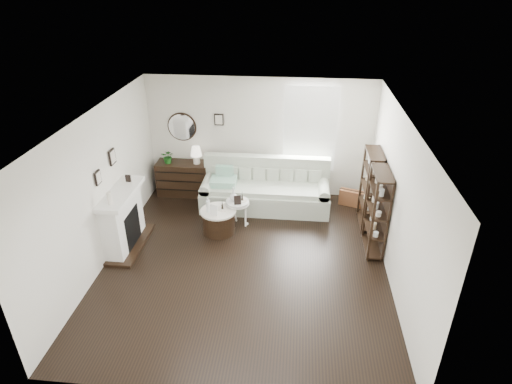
# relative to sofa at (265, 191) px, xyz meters

# --- Properties ---
(room) EXTENTS (5.50, 5.50, 5.50)m
(room) POSITION_rel_sofa_xyz_m (0.54, 0.61, 1.24)
(room) COLOR black
(room) RESTS_ON ground
(fireplace) EXTENTS (0.50, 1.40, 1.84)m
(fireplace) POSITION_rel_sofa_xyz_m (-2.51, -1.79, 0.18)
(fireplace) COLOR white
(fireplace) RESTS_ON ground
(shelf_unit_far) EXTENTS (0.30, 0.80, 1.60)m
(shelf_unit_far) POSITION_rel_sofa_xyz_m (2.14, -0.54, 0.45)
(shelf_unit_far) COLOR black
(shelf_unit_far) RESTS_ON ground
(shelf_unit_near) EXTENTS (0.30, 0.80, 1.60)m
(shelf_unit_near) POSITION_rel_sofa_xyz_m (2.14, -1.44, 0.45)
(shelf_unit_near) COLOR black
(shelf_unit_near) RESTS_ON ground
(sofa) EXTENTS (2.76, 0.96, 1.07)m
(sofa) POSITION_rel_sofa_xyz_m (0.00, 0.00, 0.00)
(sofa) COLOR #B2BEAA
(sofa) RESTS_ON ground
(quilt) EXTENTS (0.56, 0.47, 0.14)m
(quilt) POSITION_rel_sofa_xyz_m (-0.90, -0.14, 0.27)
(quilt) COLOR #24846B
(quilt) RESTS_ON sofa
(suitcase) EXTENTS (0.57, 0.35, 0.36)m
(suitcase) POSITION_rel_sofa_xyz_m (1.91, 0.21, -0.18)
(suitcase) COLOR brown
(suitcase) RESTS_ON ground
(dresser) EXTENTS (1.18, 0.51, 0.79)m
(dresser) POSITION_rel_sofa_xyz_m (-1.94, 0.38, 0.04)
(dresser) COLOR black
(dresser) RESTS_ON ground
(table_lamp) EXTENTS (0.28, 0.28, 0.40)m
(table_lamp) POSITION_rel_sofa_xyz_m (-1.59, 0.38, 0.63)
(table_lamp) COLOR beige
(table_lamp) RESTS_ON dresser
(potted_plant) EXTENTS (0.30, 0.27, 0.32)m
(potted_plant) POSITION_rel_sofa_xyz_m (-2.23, 0.34, 0.59)
(potted_plant) COLOR #184F16
(potted_plant) RESTS_ON dresser
(drum_table) EXTENTS (0.71, 0.71, 0.49)m
(drum_table) POSITION_rel_sofa_xyz_m (-0.84, -1.14, -0.11)
(drum_table) COLOR black
(drum_table) RESTS_ON ground
(pedestal_table) EXTENTS (0.47, 0.47, 0.57)m
(pedestal_table) POSITION_rel_sofa_xyz_m (-0.49, -0.88, 0.17)
(pedestal_table) COLOR white
(pedestal_table) RESTS_ON ground
(eiffel_drum) EXTENTS (0.12, 0.12, 0.18)m
(eiffel_drum) POSITION_rel_sofa_xyz_m (-0.76, -1.09, 0.22)
(eiffel_drum) COLOR black
(eiffel_drum) RESTS_ON drum_table
(bottle_drum) EXTENTS (0.07, 0.07, 0.31)m
(bottle_drum) POSITION_rel_sofa_xyz_m (-1.02, -1.22, 0.29)
(bottle_drum) COLOR silver
(bottle_drum) RESTS_ON drum_table
(card_frame_drum) EXTENTS (0.17, 0.10, 0.21)m
(card_frame_drum) POSITION_rel_sofa_xyz_m (-0.89, -1.31, 0.24)
(card_frame_drum) COLOR white
(card_frame_drum) RESTS_ON drum_table
(eiffel_ped) EXTENTS (0.11, 0.11, 0.18)m
(eiffel_ped) POSITION_rel_sofa_xyz_m (-0.40, -0.85, 0.31)
(eiffel_ped) COLOR black
(eiffel_ped) RESTS_ON pedestal_table
(flask_ped) EXTENTS (0.16, 0.16, 0.29)m
(flask_ped) POSITION_rel_sofa_xyz_m (-0.58, -0.86, 0.36)
(flask_ped) COLOR silver
(flask_ped) RESTS_ON pedestal_table
(card_frame_ped) EXTENTS (0.15, 0.08, 0.19)m
(card_frame_ped) POSITION_rel_sofa_xyz_m (-0.47, -1.00, 0.31)
(card_frame_ped) COLOR black
(card_frame_ped) RESTS_ON pedestal_table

